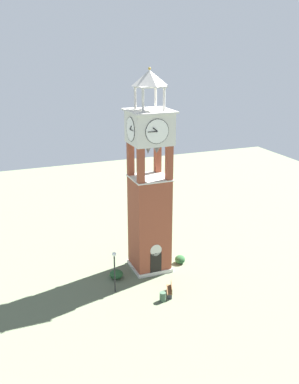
% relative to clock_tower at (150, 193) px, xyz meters
% --- Properties ---
extents(ground, '(80.00, 80.00, 0.00)m').
position_rel_clock_tower_xyz_m(ground, '(-0.00, 0.00, -7.58)').
color(ground, '#5B664C').
extents(clock_tower, '(3.79, 3.79, 18.53)m').
position_rel_clock_tower_xyz_m(clock_tower, '(0.00, 0.00, 0.00)').
color(clock_tower, brown).
rests_on(clock_tower, ground).
extents(park_bench, '(1.00, 1.65, 0.95)m').
position_rel_clock_tower_xyz_m(park_bench, '(-0.12, -5.09, -7.09)').
color(park_bench, brown).
rests_on(park_bench, ground).
extents(lamp_post, '(0.36, 0.36, 3.77)m').
position_rel_clock_tower_xyz_m(lamp_post, '(-4.36, -2.96, -4.95)').
color(lamp_post, black).
rests_on(lamp_post, ground).
extents(trash_bin, '(0.52, 0.52, 0.80)m').
position_rel_clock_tower_xyz_m(trash_bin, '(-1.10, -5.80, -7.18)').
color(trash_bin, '#38513D').
rests_on(trash_bin, ground).
extents(shrub_near_entry, '(0.99, 0.99, 0.81)m').
position_rel_clock_tower_xyz_m(shrub_near_entry, '(3.08, -0.30, -7.17)').
color(shrub_near_entry, '#234C28').
rests_on(shrub_near_entry, ground).
extents(shrub_left_of_tower, '(1.23, 1.23, 0.79)m').
position_rel_clock_tower_xyz_m(shrub_left_of_tower, '(-3.57, -0.79, -7.18)').
color(shrub_left_of_tower, '#234C28').
rests_on(shrub_left_of_tower, ground).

